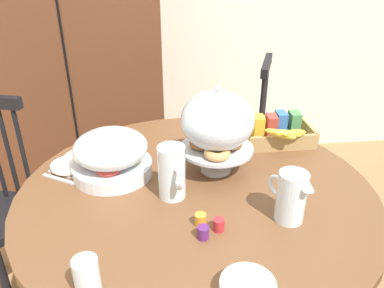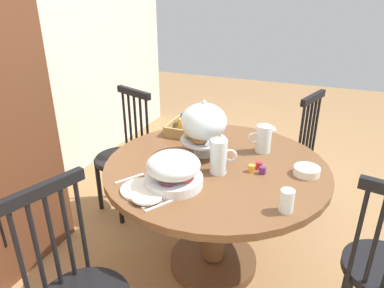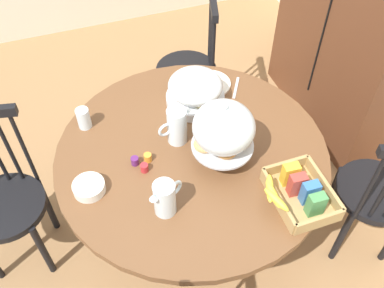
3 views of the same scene
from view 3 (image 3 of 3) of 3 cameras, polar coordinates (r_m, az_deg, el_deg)
name	(u,v)px [view 3 (image 3 of 3)]	position (r m, az deg, el deg)	size (l,w,h in m)	color
ground_plane	(172,250)	(2.60, -2.65, -13.64)	(10.00, 10.00, 0.00)	#997047
dining_table	(192,176)	(2.20, 0.00, -4.23)	(1.28, 1.28, 0.74)	brown
windsor_chair_by_cabinet	(376,195)	(2.43, 22.86, -6.14)	(0.43, 0.43, 0.97)	black
windsor_chair_facing_door	(190,71)	(2.93, -0.26, 9.55)	(0.42, 0.42, 0.97)	black
windsor_chair_far_side	(6,202)	(2.41, -23.06, -7.02)	(0.41, 0.41, 0.97)	black
pastry_stand_with_dome	(224,130)	(1.87, 4.15, 1.88)	(0.28, 0.28, 0.34)	silver
fruit_platter_covered	(195,90)	(2.22, 0.43, 7.05)	(0.30, 0.30, 0.18)	silver
orange_juice_pitcher	(177,127)	(2.03, -1.98, 2.22)	(0.09, 0.18, 0.19)	silver
milk_pitcher	(165,199)	(1.79, -3.56, -7.20)	(0.10, 0.17, 0.17)	silver
cereal_basket	(298,192)	(1.90, 13.72, -6.15)	(0.32, 0.30, 0.12)	tan
china_plate_large	(210,84)	(2.38, 2.40, 7.86)	(0.22, 0.22, 0.01)	white
china_plate_small	(195,77)	(2.40, 0.45, 8.71)	(0.15, 0.15, 0.01)	white
cereal_bowl	(89,187)	(1.94, -13.28, -5.53)	(0.14, 0.14, 0.04)	white
drinking_glass	(84,118)	(2.18, -13.95, 3.27)	(0.06, 0.06, 0.11)	silver
jam_jar_strawberry	(144,168)	(1.97, -6.23, -3.10)	(0.04, 0.04, 0.04)	#B7282D
jam_jar_apricot	(148,158)	(2.01, -5.79, -1.77)	(0.04, 0.04, 0.04)	orange
jam_jar_grape	(135,161)	(2.00, -7.46, -2.20)	(0.04, 0.04, 0.04)	#5B2366
table_knife	(185,81)	(2.40, -0.93, 8.26)	(0.17, 0.01, 0.01)	silver
dinner_fork	(180,80)	(2.41, -1.63, 8.35)	(0.17, 0.01, 0.01)	silver
soup_spoon	(236,88)	(2.37, 5.76, 7.32)	(0.17, 0.01, 0.01)	silver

